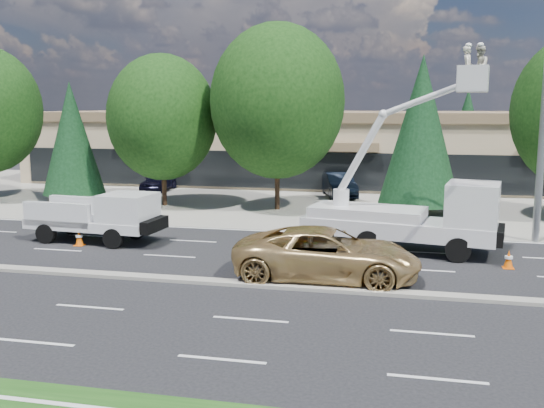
# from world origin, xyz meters

# --- Properties ---
(ground) EXTENTS (140.00, 140.00, 0.00)m
(ground) POSITION_xyz_m (0.00, 0.00, 0.00)
(ground) COLOR black
(ground) RESTS_ON ground
(concrete_apron) EXTENTS (140.00, 22.00, 0.01)m
(concrete_apron) POSITION_xyz_m (0.00, 20.00, 0.01)
(concrete_apron) COLOR gray
(concrete_apron) RESTS_ON ground
(road_median) EXTENTS (120.00, 0.55, 0.12)m
(road_median) POSITION_xyz_m (0.00, 0.00, 0.06)
(road_median) COLOR gray
(road_median) RESTS_ON ground
(strip_mall) EXTENTS (50.40, 15.40, 5.50)m
(strip_mall) POSITION_xyz_m (0.00, 29.97, 2.83)
(strip_mall) COLOR tan
(strip_mall) RESTS_ON ground
(tree_front_b) EXTENTS (3.79, 3.79, 7.47)m
(tree_front_b) POSITION_xyz_m (-16.00, 15.00, 4.01)
(tree_front_b) COLOR #332114
(tree_front_b) RESTS_ON ground
(tree_front_c) EXTENTS (6.52, 6.52, 9.05)m
(tree_front_c) POSITION_xyz_m (-10.00, 15.00, 5.30)
(tree_front_c) COLOR #332114
(tree_front_c) RESTS_ON ground
(tree_front_d) EXTENTS (7.67, 7.67, 10.64)m
(tree_front_d) POSITION_xyz_m (-3.00, 15.00, 6.23)
(tree_front_d) COLOR #332114
(tree_front_d) RESTS_ON ground
(tree_front_e) EXTENTS (4.43, 4.43, 8.73)m
(tree_front_e) POSITION_xyz_m (5.00, 15.00, 4.69)
(tree_front_e) COLOR #332114
(tree_front_e) RESTS_ON ground
(tree_back_a) EXTENTS (5.15, 5.15, 10.15)m
(tree_back_a) POSITION_xyz_m (-18.00, 42.00, 5.45)
(tree_back_a) COLOR #332114
(tree_back_a) RESTS_ON ground
(tree_back_b) EXTENTS (4.73, 4.73, 9.33)m
(tree_back_b) POSITION_xyz_m (-4.00, 42.00, 5.00)
(tree_back_b) COLOR #332114
(tree_back_b) RESTS_ON ground
(tree_back_c) EXTENTS (3.85, 3.85, 7.58)m
(tree_back_c) POSITION_xyz_m (10.00, 42.00, 4.07)
(tree_back_c) COLOR #332114
(tree_back_c) RESTS_ON ground
(utility_pickup) EXTENTS (5.94, 2.66, 2.22)m
(utility_pickup) POSITION_xyz_m (-8.95, 5.05, 0.91)
(utility_pickup) COLOR silver
(utility_pickup) RESTS_ON ground
(bucket_truck) EXTENTS (8.25, 3.71, 8.38)m
(bucket_truck) POSITION_xyz_m (4.76, 6.06, 1.84)
(bucket_truck) COLOR silver
(bucket_truck) RESTS_ON ground
(traffic_cone_a) EXTENTS (0.40, 0.40, 0.70)m
(traffic_cone_a) POSITION_xyz_m (-9.53, 4.16, 0.34)
(traffic_cone_a) COLOR #F15E07
(traffic_cone_a) RESTS_ON ground
(traffic_cone_b) EXTENTS (0.40, 0.40, 0.70)m
(traffic_cone_b) POSITION_xyz_m (-1.11, 3.66, 0.34)
(traffic_cone_b) COLOR #F15E07
(traffic_cone_b) RESTS_ON ground
(traffic_cone_c) EXTENTS (0.40, 0.40, 0.70)m
(traffic_cone_c) POSITION_xyz_m (-0.25, 3.75, 0.34)
(traffic_cone_c) COLOR #F15E07
(traffic_cone_c) RESTS_ON ground
(traffic_cone_d) EXTENTS (0.40, 0.40, 0.70)m
(traffic_cone_d) POSITION_xyz_m (8.07, 4.18, 0.34)
(traffic_cone_d) COLOR #F15E07
(traffic_cone_d) RESTS_ON ground
(minivan) EXTENTS (6.51, 3.07, 1.80)m
(minivan) POSITION_xyz_m (1.61, 1.35, 0.90)
(minivan) COLOR tan
(minivan) RESTS_ON ground
(parked_car_west) EXTENTS (1.75, 4.15, 1.40)m
(parked_car_west) POSITION_xyz_m (-12.87, 21.00, 0.70)
(parked_car_west) COLOR black
(parked_car_west) RESTS_ON ground
(parked_car_east) EXTENTS (3.02, 5.16, 1.61)m
(parked_car_east) POSITION_xyz_m (0.00, 20.69, 0.80)
(parked_car_east) COLOR black
(parked_car_east) RESTS_ON ground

